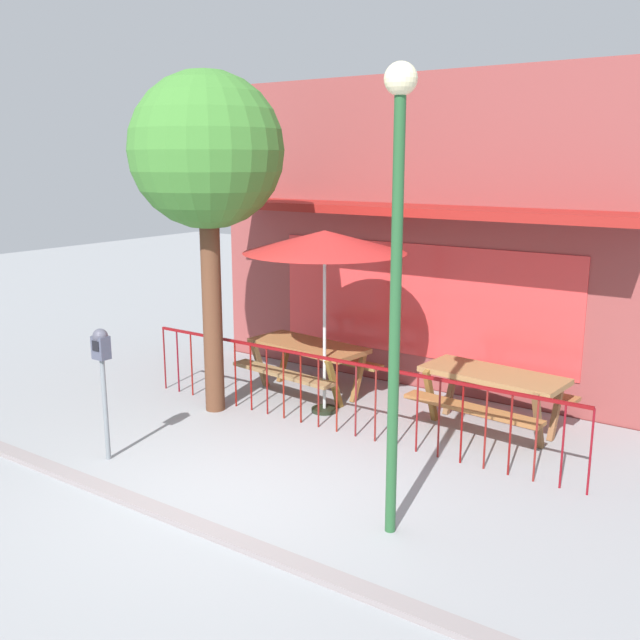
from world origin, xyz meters
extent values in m
plane|color=gray|center=(0.00, 0.00, 0.00)|extent=(40.00, 40.00, 0.00)
cube|color=#502120|center=(0.00, 4.51, 0.00)|extent=(7.44, 0.54, 0.01)
cube|color=brown|center=(0.00, 4.51, 2.32)|extent=(7.44, 0.50, 4.63)
cube|color=#D83838|center=(0.00, 4.25, 1.35)|extent=(4.84, 0.02, 1.70)
cube|color=maroon|center=(0.00, 3.77, 2.73)|extent=(6.32, 0.99, 0.12)
cube|color=maroon|center=(0.00, 2.01, 0.95)|extent=(6.25, 0.04, 0.04)
cylinder|color=maroon|center=(-3.12, 2.01, 0.47)|extent=(0.02, 0.02, 0.95)
cylinder|color=maroon|center=(-2.84, 2.01, 0.47)|extent=(0.02, 0.02, 0.95)
cylinder|color=maroon|center=(-2.56, 2.01, 0.47)|extent=(0.02, 0.02, 0.95)
cylinder|color=maroon|center=(-2.27, 2.01, 0.47)|extent=(0.02, 0.02, 0.95)
cylinder|color=maroon|center=(-1.99, 2.01, 0.47)|extent=(0.02, 0.02, 0.95)
cylinder|color=maroon|center=(-1.70, 2.01, 0.47)|extent=(0.02, 0.02, 0.95)
cylinder|color=maroon|center=(-1.42, 2.01, 0.47)|extent=(0.02, 0.02, 0.95)
cylinder|color=maroon|center=(-1.14, 2.01, 0.47)|extent=(0.02, 0.02, 0.95)
cylinder|color=maroon|center=(-0.85, 2.01, 0.47)|extent=(0.02, 0.02, 0.95)
cylinder|color=maroon|center=(-0.57, 2.01, 0.47)|extent=(0.02, 0.02, 0.95)
cylinder|color=maroon|center=(-0.28, 2.01, 0.47)|extent=(0.02, 0.02, 0.95)
cylinder|color=maroon|center=(0.00, 2.01, 0.47)|extent=(0.02, 0.02, 0.95)
cylinder|color=maroon|center=(0.28, 2.01, 0.47)|extent=(0.02, 0.02, 0.95)
cylinder|color=maroon|center=(0.57, 2.01, 0.47)|extent=(0.02, 0.02, 0.95)
cylinder|color=maroon|center=(0.85, 2.01, 0.47)|extent=(0.02, 0.02, 0.95)
cylinder|color=maroon|center=(1.14, 2.01, 0.47)|extent=(0.02, 0.02, 0.95)
cylinder|color=maroon|center=(1.42, 2.01, 0.47)|extent=(0.02, 0.02, 0.95)
cylinder|color=#6C0A0A|center=(1.70, 2.01, 0.47)|extent=(0.02, 0.02, 0.95)
cylinder|color=maroon|center=(1.99, 2.01, 0.47)|extent=(0.02, 0.02, 0.95)
cylinder|color=maroon|center=(2.27, 2.01, 0.47)|extent=(0.02, 0.02, 0.95)
cylinder|color=maroon|center=(2.56, 2.01, 0.47)|extent=(0.02, 0.02, 0.95)
cylinder|color=maroon|center=(2.84, 2.01, 0.47)|extent=(0.02, 0.02, 0.95)
cylinder|color=maroon|center=(3.12, 2.01, 0.47)|extent=(0.02, 0.02, 0.95)
cube|color=brown|center=(-1.19, 3.05, 0.74)|extent=(1.87, 0.96, 0.07)
cube|color=olive|center=(-1.25, 2.50, 0.44)|extent=(1.82, 0.46, 0.05)
cube|color=olive|center=(-1.13, 3.59, 0.44)|extent=(1.82, 0.46, 0.05)
cube|color=brown|center=(-1.95, 2.85, 0.37)|extent=(0.11, 0.36, 0.78)
cube|color=brown|center=(-1.89, 3.41, 0.37)|extent=(0.11, 0.36, 0.78)
cube|color=brown|center=(-0.49, 2.68, 0.37)|extent=(0.11, 0.36, 0.78)
cube|color=brown|center=(-0.42, 3.24, 0.37)|extent=(0.11, 0.36, 0.78)
cube|color=olive|center=(1.61, 3.19, 0.74)|extent=(1.86, 0.92, 0.07)
cube|color=#945B30|center=(1.56, 2.65, 0.44)|extent=(1.82, 0.42, 0.05)
cube|color=brown|center=(1.65, 3.74, 0.44)|extent=(1.82, 0.42, 0.05)
cube|color=brown|center=(0.85, 2.98, 0.37)|extent=(0.10, 0.35, 0.78)
cube|color=brown|center=(0.90, 3.54, 0.37)|extent=(0.10, 0.35, 0.78)
cube|color=brown|center=(2.32, 2.85, 0.37)|extent=(0.10, 0.35, 0.78)
cube|color=brown|center=(2.37, 3.41, 0.37)|extent=(0.10, 0.35, 0.78)
cylinder|color=black|center=(-0.55, 2.54, 0.03)|extent=(0.36, 0.36, 0.05)
cylinder|color=#B1B9B6|center=(-0.55, 2.54, 1.23)|extent=(0.04, 0.04, 2.46)
cone|color=#B42725|center=(-0.55, 2.54, 2.36)|extent=(2.18, 2.18, 0.29)
cylinder|color=slate|center=(-1.73, -0.21, 0.61)|extent=(0.06, 0.06, 1.21)
cube|color=#424658|center=(-1.73, -0.21, 1.35)|extent=(0.18, 0.14, 0.27)
sphere|color=#454452|center=(-1.73, -0.21, 1.48)|extent=(0.17, 0.17, 0.17)
cube|color=black|center=(-1.73, -0.29, 1.38)|extent=(0.11, 0.01, 0.12)
cylinder|color=#563221|center=(-1.86, 1.75, 1.49)|extent=(0.27, 0.27, 2.97)
sphere|color=#3E7C30|center=(-1.86, 1.75, 3.53)|extent=(2.03, 2.03, 2.03)
cylinder|color=#24552D|center=(1.79, 0.21, 1.97)|extent=(0.10, 0.10, 3.94)
sphere|color=beige|center=(1.79, 0.21, 4.06)|extent=(0.28, 0.28, 0.28)
cube|color=gray|center=(0.00, -0.80, 0.00)|extent=(10.41, 0.20, 0.11)
camera|label=1|loc=(4.71, -5.19, 3.41)|focal=39.92mm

